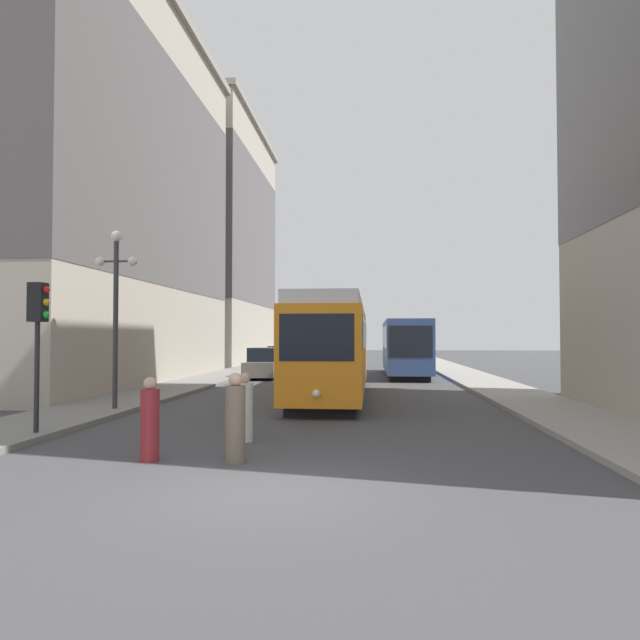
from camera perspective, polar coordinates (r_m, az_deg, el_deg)
ground_plane at (r=9.60m, az=-5.01°, el=-16.48°), size 200.00×200.00×0.00m
sidewalk_left at (r=50.04m, az=-5.49°, el=-4.40°), size 2.97×120.00×0.15m
sidewalk_right at (r=49.55m, az=11.93°, el=-4.40°), size 2.97×120.00×0.15m
streetcar at (r=24.10m, az=1.34°, el=-2.52°), size 2.70×14.50×3.89m
transit_bus at (r=37.00m, az=8.36°, el=-2.45°), size 2.63×11.62×3.45m
parked_car_left_near at (r=34.51m, az=-5.58°, el=-4.35°), size 1.98×4.48×1.82m
parked_car_left_mid at (r=41.11m, az=-3.85°, el=-3.93°), size 2.02×4.96×1.82m
pedestrian_crossing_near at (r=13.85m, az=-7.38°, el=-8.73°), size 0.36×0.36×1.61m
pedestrian_crossing_far at (r=11.61m, az=-8.34°, el=-9.77°), size 0.39×0.39×1.75m
pedestrian_on_sidewalk at (r=12.09m, az=-16.40°, el=-9.60°), size 0.37×0.37×1.66m
traffic_light_near_left at (r=15.59m, az=-25.97°, el=0.26°), size 0.47×0.36×3.62m
lamp_post_left_near at (r=19.93m, az=-19.44°, el=2.61°), size 1.41×0.36×5.76m
building_left_corner at (r=56.55m, az=-11.66°, el=7.60°), size 11.54×20.48×22.44m
building_left_midblock at (r=35.20m, az=-23.98°, el=12.05°), size 12.72×23.58×20.86m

